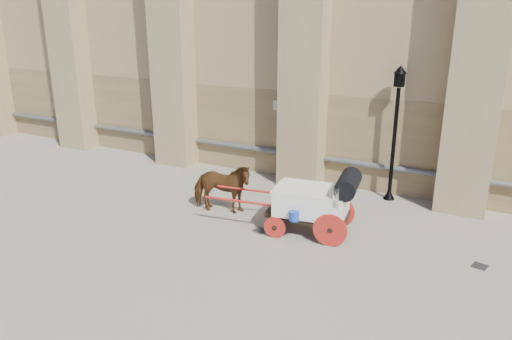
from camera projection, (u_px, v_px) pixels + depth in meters
The scene contains 6 objects.
ground at pixel (284, 231), 13.27m from camera, with size 90.00×90.00×0.00m, color gray.
horse at pixel (221, 188), 14.23m from camera, with size 0.81×1.79×1.51m, color #593213.
carriage at pixel (317, 200), 12.85m from camera, with size 4.10×1.61×1.75m.
street_lamp at pixel (395, 130), 14.74m from camera, with size 0.38×0.38×4.09m.
drain_grate_near at pixel (260, 231), 13.29m from camera, with size 0.32×0.32×0.01m, color black.
drain_grate_far at pixel (480, 266), 11.50m from camera, with size 0.32×0.32×0.01m, color black.
Camera 1 is at (4.79, -11.08, 5.80)m, focal length 35.00 mm.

